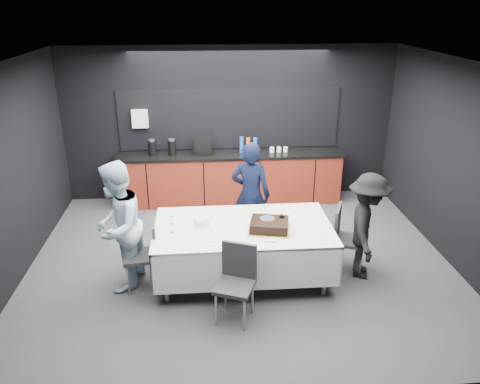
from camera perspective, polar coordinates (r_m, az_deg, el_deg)
name	(u,v)px	position (r m, az deg, el deg)	size (l,w,h in m)	color
ground	(241,261)	(6.86, 0.07, -8.44)	(6.00, 6.00, 0.00)	#3F3E43
room_shell	(241,138)	(6.12, 0.08, 6.65)	(6.04, 5.04, 2.82)	white
kitchenette	(230,174)	(8.63, -1.23, 2.27)	(4.10, 0.64, 2.05)	maroon
party_table	(243,235)	(6.20, 0.37, -5.27)	(2.32, 1.32, 0.78)	#99999E
cake_assembly	(269,225)	(6.02, 3.61, -4.03)	(0.59, 0.52, 0.17)	gold
plate_stack	(202,220)	(6.18, -4.65, -3.47)	(0.23, 0.23, 0.10)	white
loose_plate_near	(215,242)	(5.74, -3.07, -6.13)	(0.21, 0.21, 0.01)	white
loose_plate_right_a	(292,219)	(6.33, 6.37, -3.34)	(0.22, 0.22, 0.01)	white
loose_plate_right_b	(321,233)	(6.04, 9.79, -4.92)	(0.20, 0.20, 0.01)	white
loose_plate_far	(244,214)	(6.44, 0.49, -2.74)	(0.18, 0.18, 0.01)	white
fork_pile	(271,240)	(5.78, 3.74, -5.86)	(0.14, 0.09, 0.02)	white
champagne_flute	(172,221)	(5.96, -8.34, -3.55)	(0.06, 0.06, 0.22)	white
chair_left	(146,250)	(6.19, -11.36, -6.91)	(0.47, 0.47, 0.92)	#29292D
chair_right	(345,234)	(6.61, 12.65, -5.02)	(0.55, 0.55, 0.92)	#29292D
chair_near	(237,277)	(5.53, -0.42, -10.30)	(0.55, 0.55, 0.92)	#29292D
person_center	(251,195)	(7.00, 1.30, -0.31)	(0.59, 0.39, 1.63)	black
person_left	(118,227)	(6.14, -14.68, -4.13)	(0.83, 0.65, 1.71)	silver
person_right	(367,226)	(6.44, 15.17, -4.07)	(0.95, 0.55, 1.47)	black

